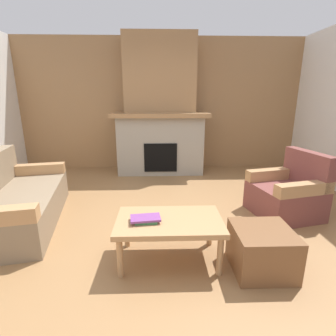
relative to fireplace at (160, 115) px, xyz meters
name	(u,v)px	position (x,y,z in m)	size (l,w,h in m)	color
ground	(162,235)	(0.00, -2.62, -1.16)	(9.00, 9.00, 0.00)	olive
wall_back_wood_panel	(160,105)	(0.00, 0.38, 0.19)	(6.00, 0.12, 2.70)	#997047
fireplace	(160,115)	(0.00, 0.00, 0.00)	(1.90, 0.82, 2.70)	gray
couch	(15,202)	(-1.81, -2.28, -0.88)	(1.17, 1.93, 0.85)	#847056
armchair	(288,194)	(1.69, -2.13, -0.87)	(0.91, 0.91, 0.85)	brown
coffee_table	(169,224)	(0.07, -3.08, -0.79)	(1.00, 0.60, 0.43)	tan
ottoman	(262,250)	(0.91, -3.26, -0.96)	(0.52, 0.52, 0.40)	brown
book_stack_near_edge	(146,219)	(-0.15, -3.12, -0.71)	(0.29, 0.19, 0.05)	#3D7F4C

